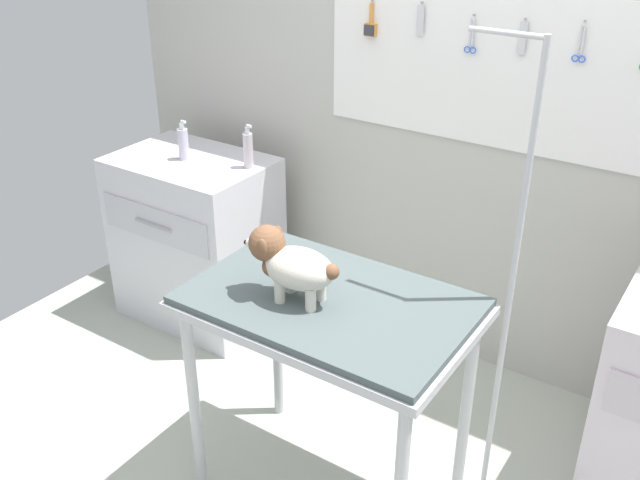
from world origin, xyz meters
The scene contains 7 objects.
rear_wall_panel centered at (0.01, 1.28, 1.16)m, with size 4.00×0.11×2.30m.
grooming_table centered at (-0.03, 0.10, 0.81)m, with size 1.00×0.65×0.91m.
grooming_arm centered at (0.49, 0.45, 0.85)m, with size 0.30×0.11×1.81m.
dog centered at (-0.14, 0.03, 1.05)m, with size 0.36×0.19×0.26m.
counter_left centered at (-1.34, 0.80, 0.46)m, with size 0.80×0.58×0.92m.
shampoo_bottle centered at (-1.01, 0.88, 1.01)m, with size 0.05×0.05×0.22m.
pump_bottle_white centered at (-1.36, 0.79, 1.00)m, with size 0.05×0.05×0.21m.
Camera 1 is at (1.11, -1.67, 2.23)m, focal length 40.10 mm.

